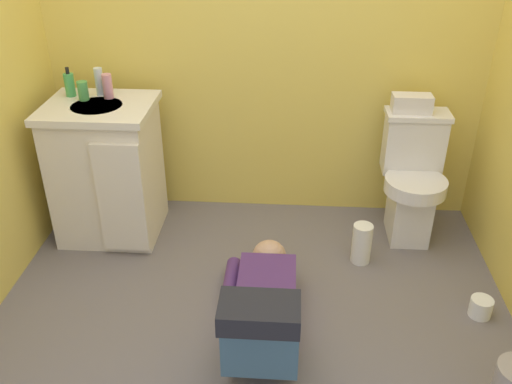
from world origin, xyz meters
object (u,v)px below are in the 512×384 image
at_px(faucet, 104,87).
at_px(bottle_clear, 99,82).
at_px(soap_dispenser, 70,84).
at_px(paper_towel_roll, 362,243).
at_px(toilet, 412,179).
at_px(bottle_pink, 108,86).
at_px(toilet_paper_roll, 481,307).
at_px(bottle_green, 83,91).
at_px(person_plumber, 263,309).
at_px(tissue_box, 412,103).
at_px(vanity_cabinet, 107,170).

height_order(faucet, bottle_clear, bottle_clear).
height_order(soap_dispenser, paper_towel_roll, soap_dispenser).
distance_m(toilet, bottle_clear, 1.89).
relative_size(bottle_pink, toilet_paper_roll, 1.25).
bearing_deg(bottle_clear, toilet_paper_roll, -21.02).
bearing_deg(bottle_green, bottle_clear, 52.66).
xyz_separation_m(faucet, person_plumber, (0.96, -1.01, -0.69)).
bearing_deg(toilet, person_plumber, -130.37).
distance_m(toilet, person_plumber, 1.28).
height_order(bottle_clear, paper_towel_roll, bottle_clear).
distance_m(tissue_box, bottle_green, 1.84).
xyz_separation_m(toilet, person_plumber, (-0.82, -0.96, -0.19)).
xyz_separation_m(faucet, bottle_clear, (-0.03, 0.01, 0.03)).
relative_size(paper_towel_roll, toilet_paper_roll, 2.15).
bearing_deg(bottle_green, vanity_cabinet, -34.52).
relative_size(vanity_cabinet, faucet, 8.20).
distance_m(vanity_cabinet, soap_dispenser, 0.52).
distance_m(person_plumber, bottle_green, 1.57).
height_order(paper_towel_roll, toilet_paper_roll, paper_towel_roll).
distance_m(bottle_pink, paper_towel_roll, 1.67).
height_order(vanity_cabinet, soap_dispenser, soap_dispenser).
bearing_deg(toilet, paper_towel_roll, -133.20).
bearing_deg(vanity_cabinet, bottle_green, 145.48).
height_order(vanity_cabinet, toilet_paper_roll, vanity_cabinet).
relative_size(soap_dispenser, paper_towel_roll, 0.70).
bearing_deg(toilet_paper_roll, bottle_clear, 158.98).
height_order(tissue_box, bottle_clear, bottle_clear).
bearing_deg(bottle_clear, tissue_box, 1.12).
height_order(bottle_green, toilet_paper_roll, bottle_green).
xyz_separation_m(faucet, tissue_box, (1.74, 0.04, -0.07)).
relative_size(faucet, toilet_paper_roll, 0.91).
bearing_deg(bottle_green, tissue_box, 3.83).
height_order(soap_dispenser, bottle_pink, soap_dispenser).
xyz_separation_m(toilet, soap_dispenser, (-1.97, 0.03, 0.52)).
distance_m(bottle_green, paper_towel_roll, 1.77).
height_order(vanity_cabinet, tissue_box, tissue_box).
bearing_deg(faucet, bottle_green, -140.30).
height_order(toilet, soap_dispenser, soap_dispenser).
distance_m(tissue_box, bottle_pink, 1.71).
distance_m(person_plumber, bottle_pink, 1.52).
bearing_deg(paper_towel_roll, vanity_cabinet, 171.55).
bearing_deg(tissue_box, bottle_green, -176.17).
bearing_deg(person_plumber, toilet, 49.63).
xyz_separation_m(tissue_box, bottle_green, (-1.83, -0.12, 0.07)).
bearing_deg(vanity_cabinet, tissue_box, 6.26).
relative_size(person_plumber, paper_towel_roll, 4.49).
xyz_separation_m(soap_dispenser, toilet_paper_roll, (2.22, -0.76, -0.84)).
relative_size(toilet, vanity_cabinet, 0.91).
bearing_deg(paper_towel_roll, soap_dispenser, 168.32).
height_order(toilet, tissue_box, tissue_box).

